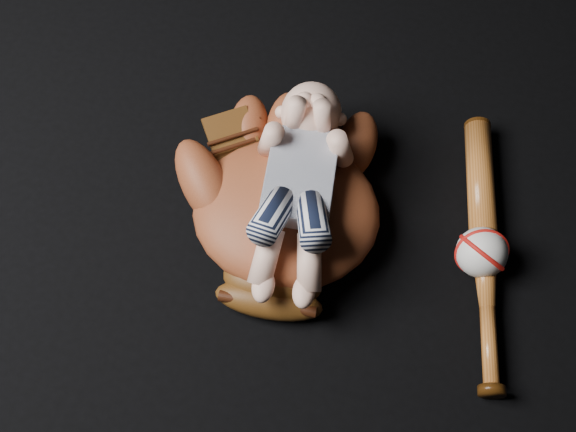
# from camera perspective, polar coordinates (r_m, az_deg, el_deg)

# --- Properties ---
(baseball_glove) EXTENTS (0.42, 0.46, 0.13)m
(baseball_glove) POSITION_cam_1_polar(r_m,az_deg,el_deg) (1.15, -0.15, 0.76)
(baseball_glove) COLOR maroon
(baseball_glove) RESTS_ON ground
(newborn_baby) EXTENTS (0.22, 0.39, 0.15)m
(newborn_baby) POSITION_cam_1_polar(r_m,az_deg,el_deg) (1.09, 0.78, 2.04)
(newborn_baby) COLOR #EEB499
(newborn_baby) RESTS_ON baseball_glove
(baseball_bat) EXTENTS (0.14, 0.49, 0.05)m
(baseball_bat) POSITION_cam_1_polar(r_m,az_deg,el_deg) (1.20, 15.23, -2.48)
(baseball_bat) COLOR #A95920
(baseball_bat) RESTS_ON ground
(baseball) EXTENTS (0.09, 0.09, 0.08)m
(baseball) POSITION_cam_1_polar(r_m,az_deg,el_deg) (1.18, 15.06, -2.81)
(baseball) COLOR white
(baseball) RESTS_ON ground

